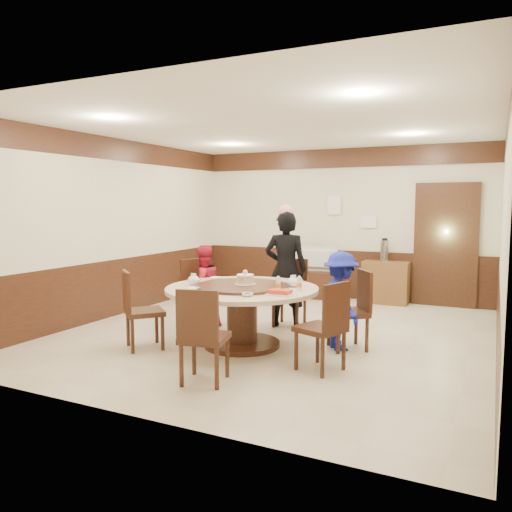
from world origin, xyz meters
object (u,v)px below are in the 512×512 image
at_px(birthday_cake, 245,279).
at_px(tv_stand, 315,284).
at_px(person_blue, 341,301).
at_px(television, 316,259).
at_px(banquet_table, 242,304).
at_px(person_standing, 286,269).
at_px(shrimp_platter, 280,293).
at_px(person_red, 203,286).
at_px(thermos, 384,251).
at_px(side_cabinet, 386,282).

bearing_deg(birthday_cake, tv_stand, 94.42).
bearing_deg(person_blue, television, -15.93).
xyz_separation_m(banquet_table, television, (-0.25, 3.51, 0.20)).
bearing_deg(person_standing, banquet_table, 71.05).
relative_size(shrimp_platter, tv_stand, 0.35).
height_order(birthday_cake, tv_stand, birthday_cake).
xyz_separation_m(person_red, person_blue, (2.10, -0.21, 0.01)).
relative_size(person_standing, tv_stand, 1.97).
relative_size(shrimp_platter, thermos, 0.79).
relative_size(person_red, person_blue, 0.99).
relative_size(banquet_table, birthday_cake, 7.21).
bearing_deg(tv_stand, birthday_cake, -85.58).
height_order(banquet_table, person_standing, person_standing).
relative_size(person_standing, shrimp_platter, 5.58).
distance_m(person_standing, person_blue, 1.32).
bearing_deg(side_cabinet, banquet_table, -106.75).
height_order(shrimp_platter, television, television).
relative_size(side_cabinet, thermos, 2.11).
relative_size(person_red, side_cabinet, 1.49).
xyz_separation_m(tv_stand, thermos, (1.27, 0.03, 0.69)).
bearing_deg(television, thermos, 173.43).
bearing_deg(person_standing, thermos, -125.90).
xyz_separation_m(person_standing, person_blue, (1.04, -0.77, -0.23)).
distance_m(birthday_cake, shrimp_platter, 0.71).
height_order(shrimp_platter, side_cabinet, shrimp_platter).
height_order(person_red, birthday_cake, person_red).
bearing_deg(side_cabinet, birthday_cake, -106.63).
height_order(banquet_table, tv_stand, banquet_table).
distance_m(person_standing, birthday_cake, 1.14).
bearing_deg(television, birthday_cake, 86.51).
height_order(person_red, television, person_red).
height_order(person_standing, television, person_standing).
bearing_deg(person_red, shrimp_platter, 89.80).
height_order(person_standing, side_cabinet, person_standing).
relative_size(shrimp_platter, side_cabinet, 0.38).
bearing_deg(person_blue, thermos, -38.01).
bearing_deg(thermos, side_cabinet, 0.00).
bearing_deg(banquet_table, thermos, 73.79).
xyz_separation_m(person_standing, tv_stand, (-0.34, 2.32, -0.59)).
xyz_separation_m(banquet_table, person_standing, (0.10, 1.19, 0.30)).
xyz_separation_m(birthday_cake, side_cabinet, (1.04, 3.49, -0.47)).
bearing_deg(television, banquet_table, 86.09).
relative_size(banquet_table, television, 2.34).
bearing_deg(thermos, birthday_cake, -106.08).
height_order(person_red, person_blue, person_blue).
height_order(person_standing, tv_stand, person_standing).
xyz_separation_m(person_blue, shrimp_platter, (-0.50, -0.71, 0.18)).
xyz_separation_m(shrimp_platter, thermos, (0.39, 3.84, 0.16)).
relative_size(person_red, birthday_cake, 4.53).
bearing_deg(person_blue, person_red, 44.17).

